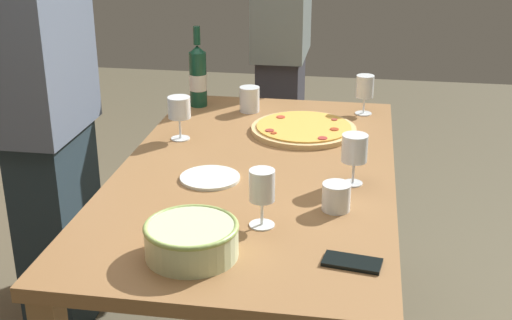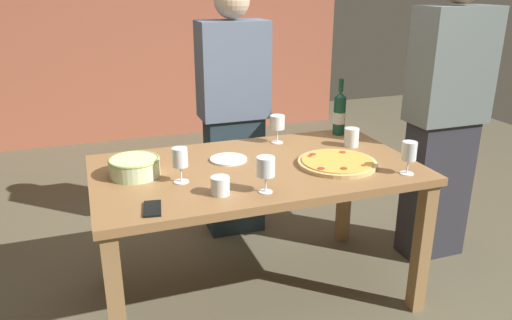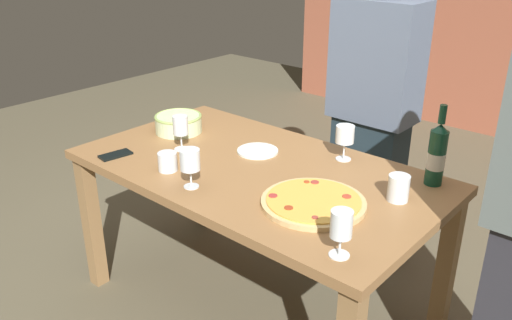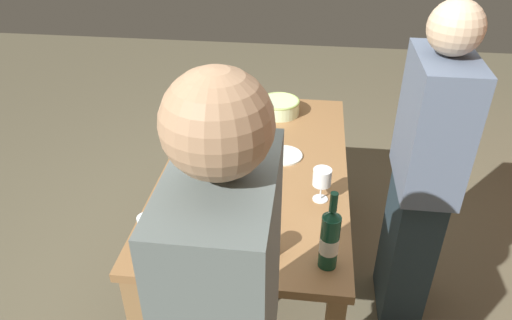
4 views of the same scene
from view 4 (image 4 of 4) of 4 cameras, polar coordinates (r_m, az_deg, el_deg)
ground_plane at (r=2.89m, az=0.00°, el=-13.22°), size 8.00×8.00×0.00m
dining_table at (r=2.46m, az=0.00°, el=-2.47°), size 1.60×0.90×0.75m
pizza at (r=2.10m, az=-4.53°, el=-5.94°), size 0.40×0.40×0.03m
serving_bowl at (r=2.88m, az=2.78°, el=6.37°), size 0.24×0.24×0.09m
wine_bottle at (r=1.80m, az=8.69°, el=-9.17°), size 0.07×0.07×0.34m
wine_glass_near_pizza at (r=2.13m, az=7.80°, el=-2.12°), size 0.08×0.08×0.16m
wine_glass_by_bottle at (r=2.70m, az=-0.68°, el=5.97°), size 0.07×0.07×0.16m
wine_glass_far_left at (r=2.46m, az=-7.18°, el=2.87°), size 0.08×0.08×0.16m
wine_glass_far_right at (r=1.91m, az=-12.67°, el=-7.89°), size 0.07×0.07×0.16m
cup_amber at (r=2.65m, az=-5.24°, el=3.54°), size 0.08×0.08×0.08m
cup_ceramic at (r=1.88m, az=1.57°, el=-9.68°), size 0.08×0.08×0.10m
side_plate at (r=2.48m, az=3.30°, el=0.55°), size 0.19×0.19×0.01m
cell_phone at (r=2.94m, az=-5.13°, el=5.83°), size 0.09×0.15×0.01m
person_guest_left at (r=2.32m, az=19.00°, el=-2.12°), size 0.43×0.24×1.62m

